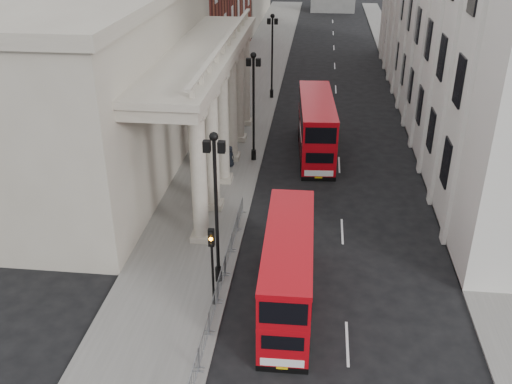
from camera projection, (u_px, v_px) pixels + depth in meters
The scene contains 15 objects.
ground at pixel (217, 333), 26.50m from camera, with size 260.00×260.00×0.00m, color black.
sidewalk_west at pixel (240, 116), 53.36m from camera, with size 6.00×140.00×0.12m, color slate.
sidewalk_east at pixel (420, 123), 51.73m from camera, with size 3.00×140.00×0.12m, color slate.
kerb at pixel (272, 117), 53.06m from camera, with size 0.20×140.00×0.14m, color slate.
portico_building at pixel (113, 89), 40.78m from camera, with size 9.00×28.00×12.00m, color #A19787.
lamp_post_south at pixel (216, 200), 27.88m from camera, with size 1.05×0.44×8.32m.
lamp_post_mid at pixel (254, 100), 42.07m from camera, with size 1.05×0.44×8.32m.
lamp_post_north at pixel (272, 50), 56.25m from camera, with size 1.05×0.44×8.32m.
traffic_light at pixel (212, 253), 26.90m from camera, with size 0.28×0.33×4.30m.
crowd_barriers at pixel (217, 292), 28.20m from camera, with size 0.50×18.75×1.10m.
bus_near at pixel (288, 269), 27.46m from camera, with size 2.42×9.43×4.05m.
bus_far at pixel (316, 126), 44.56m from camera, with size 3.21×10.52×4.48m.
pedestrian_a at pixel (215, 161), 41.75m from camera, with size 0.64×0.42×1.76m, color #212227.
pedestrian_b at pixel (213, 153), 43.45m from camera, with size 0.76×0.59×1.56m, color black.
pedestrian_c at pixel (230, 156), 42.80m from camera, with size 0.78×0.51×1.60m, color black.
Camera 1 is at (4.09, -20.33, 17.85)m, focal length 40.00 mm.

